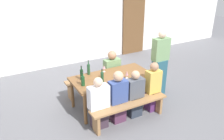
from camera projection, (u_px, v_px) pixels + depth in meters
ground_plane at (112, 105)px, 5.50m from camera, size 24.00×24.00×0.00m
back_wall at (65, 16)px, 7.33m from camera, size 14.00×0.20×3.20m
wooden_door at (134, 26)px, 8.56m from camera, size 0.90×0.06×2.10m
tasting_table at (112, 79)px, 5.24m from camera, size 1.81×0.87×0.75m
bench_near at (129, 107)px, 4.78m from camera, size 1.71×0.30×0.45m
bench_far at (98, 80)px, 5.95m from camera, size 1.71×0.30×0.45m
wine_bottle_0 at (82, 74)px, 4.99m from camera, size 0.07×0.07×0.32m
wine_bottle_1 at (102, 77)px, 4.86m from camera, size 0.07×0.07×0.32m
wine_bottle_2 at (83, 81)px, 4.74m from camera, size 0.08×0.08×0.30m
wine_bottle_3 at (89, 69)px, 5.25m from camera, size 0.07×0.07×0.34m
wine_glass_0 at (102, 72)px, 5.09m from camera, size 0.07×0.07×0.19m
wine_glass_1 at (104, 67)px, 5.39m from camera, size 0.07×0.07×0.16m
wine_glass_2 at (127, 73)px, 5.06m from camera, size 0.07×0.07×0.17m
seated_guest_near_0 at (99, 105)px, 4.56m from camera, size 0.41×0.24×1.09m
seated_guest_near_1 at (118, 98)px, 4.74m from camera, size 0.37×0.24×1.13m
seated_guest_near_2 at (135, 95)px, 4.94m from camera, size 0.38×0.24×1.05m
seated_guest_near_3 at (153, 88)px, 5.13m from camera, size 0.32×0.24×1.14m
seated_guest_far_0 at (112, 73)px, 5.91m from camera, size 0.41×0.24×1.12m
standing_host at (160, 65)px, 5.73m from camera, size 0.41×0.24×1.64m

